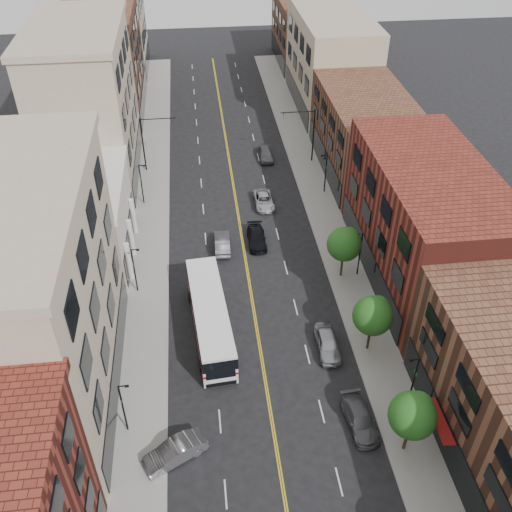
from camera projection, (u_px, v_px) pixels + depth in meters
name	position (u px, v px, depth m)	size (l,w,h in m)	color
sidewalk_left	(151.00, 226.00, 64.54)	(4.00, 110.00, 0.15)	gray
sidewalk_right	(325.00, 215.00, 66.36)	(4.00, 110.00, 0.15)	gray
bldg_l_tanoffice	(31.00, 305.00, 41.19)	(10.00, 22.00, 18.00)	tan
bldg_l_white	(77.00, 222.00, 58.36)	(10.00, 14.00, 8.00)	silver
bldg_l_far_a	(87.00, 108.00, 68.58)	(10.00, 20.00, 18.00)	tan
bldg_l_far_b	(105.00, 63.00, 85.15)	(10.00, 20.00, 15.00)	brown
bldg_l_far_c	(112.00, 12.00, 97.69)	(10.00, 16.00, 20.00)	tan
bldg_r_mid	(425.00, 222.00, 54.74)	(10.00, 22.00, 12.00)	maroon
bldg_r_far_a	(365.00, 135.00, 71.78)	(10.00, 20.00, 10.00)	brown
bldg_r_far_b	(330.00, 62.00, 86.98)	(10.00, 22.00, 14.00)	tan
bldg_r_far_c	(306.00, 32.00, 103.55)	(10.00, 18.00, 11.00)	brown
tree_r_1	(413.00, 414.00, 39.61)	(3.40, 3.40, 5.59)	black
tree_r_2	(374.00, 314.00, 47.43)	(3.40, 3.40, 5.59)	black
tree_r_3	(345.00, 243.00, 55.25)	(3.40, 3.40, 5.59)	black
lamp_l_1	(123.00, 406.00, 41.54)	(0.81, 0.55, 5.05)	black
lamp_l_2	(135.00, 268.00, 54.06)	(0.81, 0.55, 5.05)	black
lamp_l_3	(142.00, 182.00, 66.58)	(0.81, 0.55, 5.05)	black
lamp_r_1	(414.00, 379.00, 43.54)	(0.81, 0.55, 5.05)	black
lamp_r_2	(360.00, 252.00, 56.05)	(0.81, 0.55, 5.05)	black
lamp_r_3	(325.00, 171.00, 68.57)	(0.81, 0.55, 5.05)	black
signal_mast_left	(148.00, 138.00, 71.87)	(4.49, 0.18, 7.20)	black
signal_mast_right	(308.00, 130.00, 73.74)	(4.49, 0.18, 7.20)	black
city_bus	(210.00, 316.00, 50.41)	(3.93, 13.32, 3.38)	white
car_angle_b	(175.00, 452.00, 41.03)	(1.65, 4.72, 1.56)	gray
car_parked_mid	(360.00, 419.00, 43.34)	(1.96, 4.82, 1.40)	#525257
car_parked_far	(328.00, 343.00, 49.35)	(1.89, 4.70, 1.60)	#96979D
car_lane_behind	(222.00, 243.00, 60.89)	(1.60, 4.59, 1.51)	#505055
car_lane_a	(257.00, 238.00, 61.73)	(1.92, 4.73, 1.37)	black
car_lane_b	(264.00, 200.00, 67.73)	(2.19, 4.75, 1.32)	#B3B5BB
car_lane_c	(265.00, 154.00, 76.76)	(1.80, 4.48, 1.53)	#454549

